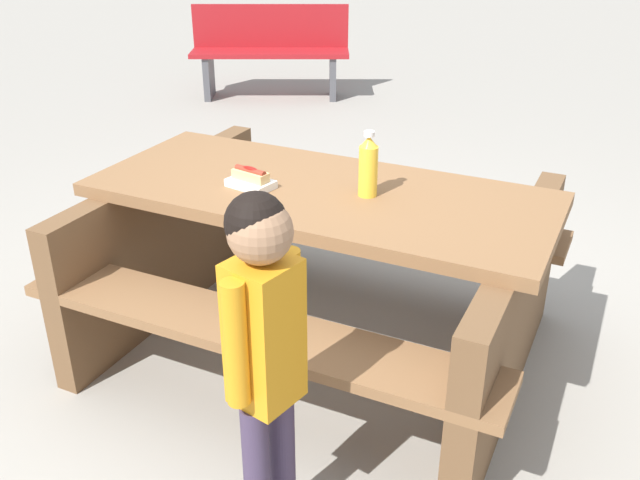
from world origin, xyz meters
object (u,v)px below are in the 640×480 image
Objects in this scene: picnic_table at (320,258)px; hotdog_tray at (251,180)px; park_bench_near at (270,49)px; child_in_coat at (264,334)px; soda_bottle at (368,166)px.

hotdog_tray reaches higher than picnic_table.
child_in_coat is at bearing 108.41° from park_bench_near.
soda_bottle reaches higher than picnic_table.
picnic_table is 1.31× the size of park_bench_near.
picnic_table is 0.43m from hotdog_tray.
park_bench_near is at bearing -66.62° from soda_bottle.
picnic_table is 1.81× the size of child_in_coat.
park_bench_near reaches higher than hotdog_tray.
hotdog_tray is 0.98m from child_in_coat.
park_bench_near is (1.57, -4.04, 0.00)m from picnic_table.
hotdog_tray is (0.45, 0.04, -0.08)m from soda_bottle.
park_bench_near is at bearing -72.37° from hotdog_tray.
hotdog_tray is 4.32m from park_bench_near.
soda_bottle reaches higher than hotdog_tray.
hotdog_tray is at bearing -68.14° from child_in_coat.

